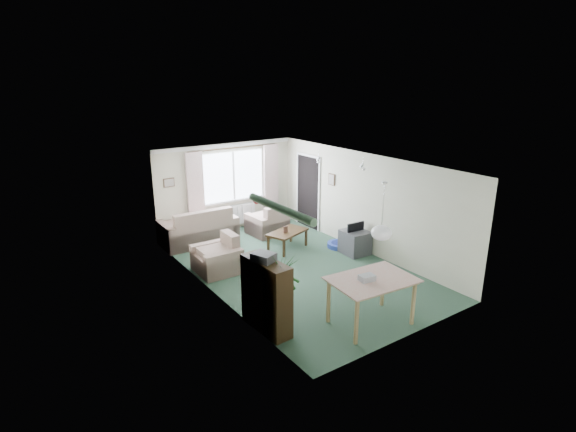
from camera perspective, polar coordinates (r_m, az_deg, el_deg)
ground at (r=10.06m, az=0.97°, el=-6.69°), size 6.50×6.50×0.00m
window at (r=12.33m, az=-6.98°, el=5.09°), size 1.80×0.03×1.30m
curtain_rod at (r=12.12m, az=-6.94°, el=8.58°), size 2.60×0.03×0.03m
curtain_left at (r=11.82m, az=-11.65°, el=3.17°), size 0.45×0.08×2.00m
curtain_right at (r=12.85m, az=-2.18°, el=4.66°), size 0.45×0.08×2.00m
radiator at (r=12.57m, az=-6.71°, el=0.16°), size 1.20×0.10×0.55m
doorway at (r=12.52m, az=2.58°, el=3.04°), size 0.03×0.95×2.00m
pendant_lamp at (r=8.02m, az=11.78°, el=-2.11°), size 0.36×0.36×0.36m
tinsel_garland at (r=6.46m, az=-1.00°, el=0.96°), size 1.60×1.60×0.12m
bauble_cluster_a at (r=10.85m, az=3.91°, el=7.36°), size 0.20×0.20×0.20m
bauble_cluster_b at (r=10.15m, az=9.46°, el=6.47°), size 0.20×0.20×0.20m
wall_picture_back at (r=11.62m, az=-14.88°, el=4.12°), size 0.28×0.03×0.22m
wall_picture_right at (r=11.63m, az=5.56°, el=4.64°), size 0.03×0.24×0.30m
sofa at (r=11.65m, az=-11.35°, el=-1.14°), size 1.88×1.02×0.93m
armchair_corner at (r=12.09m, az=-2.71°, el=-0.41°), size 0.97×0.93×0.82m
armchair_left at (r=9.89m, az=-9.07°, el=-4.75°), size 0.88×0.93×0.83m
coffee_table at (r=11.07m, az=-0.05°, el=-3.08°), size 1.16×0.88×0.46m
photo_frame at (r=10.87m, az=-0.31°, el=-1.72°), size 0.12×0.02×0.16m
bookshelf at (r=7.56m, az=-2.78°, el=-10.06°), size 0.41×1.04×1.25m
hifi_box at (r=7.26m, az=-3.12°, el=-5.23°), size 0.39×0.43×0.14m
houseplant at (r=7.48m, az=-0.65°, el=-9.99°), size 0.72×0.72×1.34m
dining_table at (r=7.94m, az=10.46°, el=-10.66°), size 1.38×0.99×0.82m
gift_box at (r=7.66m, az=9.98°, el=-7.81°), size 0.27×0.21×0.12m
tv_cube at (r=10.91m, az=8.50°, el=-3.31°), size 0.60×0.66×0.57m
pet_bed at (r=11.31m, az=6.48°, el=-3.67°), size 0.60×0.60×0.12m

